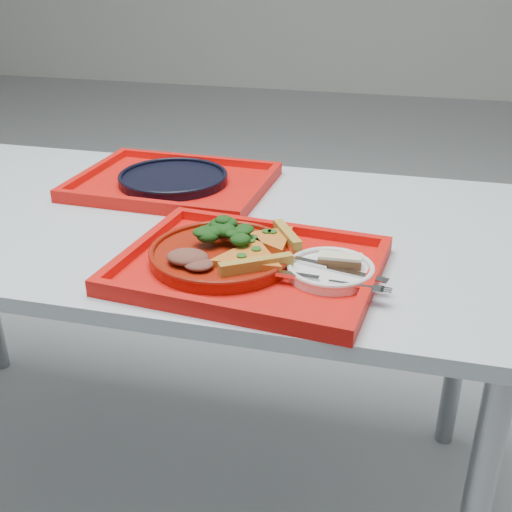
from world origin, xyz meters
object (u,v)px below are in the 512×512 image
Objects in this scene: navy_plate at (173,179)px; dessert_bar at (340,260)px; tray_far at (174,185)px; dinner_plate at (222,256)px; tray_main at (249,269)px.

dessert_bar is (0.45, -0.37, 0.02)m from navy_plate.
tray_far is at bearing 0.00° from navy_plate.
dinner_plate is 0.44m from navy_plate.
tray_far is at bearing 122.23° from dinner_plate.
dessert_bar is at bearing -37.23° from tray_far.
dinner_plate is (0.24, -0.38, 0.02)m from tray_far.
dinner_plate is at bearing -55.53° from tray_far.
tray_main is 0.48m from navy_plate.
tray_main and tray_far have the same top height.
dessert_bar reaches higher than tray_main.
dinner_plate reaches higher than navy_plate.
tray_far is 1.73× the size of navy_plate.
dinner_plate is at bearing 175.26° from tray_main.
dessert_bar is (0.45, -0.37, 0.03)m from tray_far.
dessert_bar is at bearing 10.86° from tray_main.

